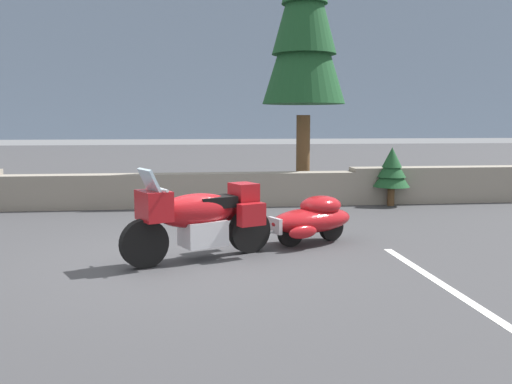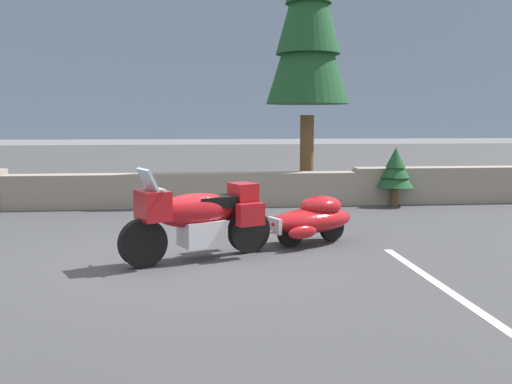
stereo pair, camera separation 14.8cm
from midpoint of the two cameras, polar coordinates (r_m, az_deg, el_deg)
The scene contains 8 objects.
ground_plane at distance 7.99m, azimuth -8.42°, elevation -6.95°, with size 80.00×80.00×0.00m, color #38383A.
stone_guard_wall at distance 12.87m, azimuth -8.13°, elevation 0.36°, with size 24.00×0.59×0.89m.
distant_ridgeline at distance 102.96m, azimuth -7.13°, elevation 10.55°, with size 240.00×80.00×16.00m, color #7F93AD.
touring_motorcycle at distance 7.87m, azimuth -6.39°, elevation -2.51°, with size 2.15×1.32×1.33m.
car_shaped_trailer at distance 8.95m, azimuth 5.30°, elevation -2.68°, with size 2.14×1.27×0.76m.
pine_tree_tall at distance 14.34m, azimuth 4.68°, elevation 17.76°, with size 2.07×2.07×7.30m.
pine_sapling_near at distance 13.24m, azimuth 13.43°, elevation 2.28°, with size 0.84×0.84×1.36m.
parking_stripe_marker at distance 7.16m, azimuth 17.75°, elevation -8.85°, with size 0.12×3.60×0.01m, color silver.
Camera 1 is at (0.16, -7.74, 1.95)m, focal length 39.03 mm.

